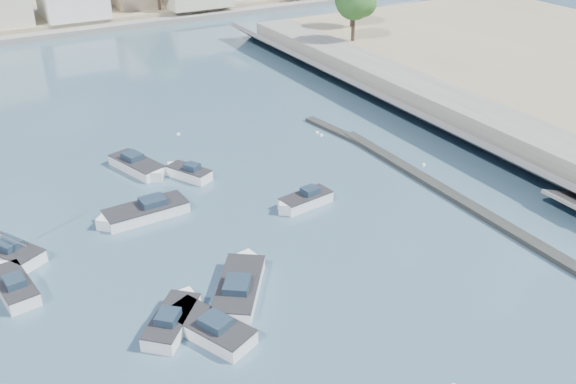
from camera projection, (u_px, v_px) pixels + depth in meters
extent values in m
plane|color=#2C4658|center=(200.00, 93.00, 66.63)|extent=(400.00, 400.00, 0.00)
cube|color=slate|center=(530.00, 140.00, 53.66)|extent=(5.00, 90.00, 1.80)
cube|color=slate|center=(492.00, 150.00, 51.75)|extent=(4.17, 90.00, 2.86)
cube|color=black|center=(450.00, 194.00, 46.65)|extent=(1.00, 26.00, 0.35)
cube|color=black|center=(337.00, 132.00, 57.16)|extent=(2.00, 8.05, 0.30)
cube|color=slate|center=(113.00, 27.00, 90.19)|extent=(160.00, 2.50, 0.80)
cylinder|color=#38281E|center=(12.00, 9.00, 89.13)|extent=(0.44, 0.44, 2.93)
cylinder|color=#38281E|center=(353.00, 27.00, 77.78)|extent=(0.44, 0.44, 3.15)
sphere|color=#164317|center=(354.00, 1.00, 76.32)|extent=(4.48, 4.48, 4.48)
sphere|color=#164317|center=(363.00, 3.00, 76.36)|extent=(3.36, 3.36, 3.36)
sphere|color=#164317|center=(348.00, 0.00, 76.27)|extent=(3.08, 3.08, 3.08)
cylinder|color=#38281E|center=(352.00, 15.00, 84.19)|extent=(0.44, 0.44, 2.93)
cube|color=white|center=(209.00, 330.00, 33.23)|extent=(3.78, 5.35, 1.00)
cube|color=white|center=(180.00, 314.00, 34.36)|extent=(1.79, 1.79, 1.00)
cube|color=#262628|center=(209.00, 322.00, 33.00)|extent=(3.82, 5.37, 0.08)
cube|color=#1F2F3F|center=(216.00, 322.00, 32.62)|extent=(1.71, 1.86, 0.48)
cube|color=white|center=(172.00, 323.00, 33.69)|extent=(4.12, 4.25, 1.00)
cube|color=white|center=(185.00, 302.00, 35.24)|extent=(1.25, 1.25, 1.00)
cube|color=#262628|center=(171.00, 316.00, 33.46)|extent=(4.14, 4.27, 0.08)
cube|color=#1F2F3F|center=(168.00, 317.00, 32.98)|extent=(1.63, 1.65, 0.48)
cube|color=white|center=(146.00, 213.00, 44.00)|extent=(5.71, 2.36, 1.00)
cube|color=white|center=(112.00, 222.00, 42.86)|extent=(2.14, 2.14, 1.00)
cube|color=#262628|center=(145.00, 206.00, 43.77)|extent=(5.71, 2.40, 0.08)
cube|color=#1F2F3F|center=(153.00, 201.00, 43.92)|extent=(1.74, 1.39, 0.48)
cube|color=white|center=(306.00, 201.00, 45.42)|extent=(3.99, 2.06, 1.00)
cube|color=white|center=(288.00, 208.00, 44.54)|extent=(1.55, 1.55, 1.00)
cube|color=#262628|center=(306.00, 195.00, 45.18)|extent=(4.00, 2.09, 0.08)
cube|color=#1F2F3F|center=(310.00, 191.00, 45.28)|extent=(1.27, 1.11, 0.48)
cube|color=white|center=(15.00, 288.00, 36.37)|extent=(2.23, 4.44, 1.00)
cube|color=white|center=(5.00, 274.00, 37.65)|extent=(1.67, 1.67, 1.00)
cube|color=#262628|center=(13.00, 281.00, 36.14)|extent=(2.27, 4.45, 0.08)
cube|color=#1F2F3F|center=(14.00, 281.00, 35.72)|extent=(1.20, 1.40, 0.48)
cube|color=white|center=(189.00, 174.00, 49.23)|extent=(2.86, 3.79, 1.00)
cube|color=white|center=(175.00, 170.00, 49.96)|extent=(1.26, 1.26, 1.00)
cube|color=#262628|center=(189.00, 169.00, 48.99)|extent=(2.88, 3.80, 0.08)
cube|color=#1F2F3F|center=(192.00, 167.00, 48.71)|extent=(1.26, 1.34, 0.48)
cube|color=white|center=(137.00, 167.00, 50.44)|extent=(3.34, 5.42, 1.00)
cube|color=white|center=(154.00, 175.00, 49.13)|extent=(1.83, 1.83, 1.00)
cube|color=#262628|center=(137.00, 161.00, 50.21)|extent=(3.38, 5.43, 0.08)
cube|color=#1F2F3F|center=(132.00, 156.00, 50.40)|extent=(1.59, 1.81, 0.48)
cube|color=white|center=(239.00, 289.00, 36.28)|extent=(5.08, 5.85, 1.00)
cube|color=white|center=(246.00, 265.00, 38.40)|extent=(1.79, 1.79, 1.00)
cube|color=#262628|center=(239.00, 282.00, 36.05)|extent=(5.11, 5.88, 0.08)
cube|color=#1F2F3F|center=(237.00, 285.00, 35.44)|extent=(2.10, 2.17, 0.48)
cube|color=white|center=(3.00, 251.00, 39.75)|extent=(4.50, 5.95, 1.00)
cube|color=#262628|center=(2.00, 244.00, 39.51)|extent=(4.53, 5.97, 0.08)
cube|color=#1F2F3F|center=(7.00, 244.00, 39.14)|extent=(1.88, 2.09, 0.48)
cylinder|color=silver|center=(12.00, 240.00, 38.64)|extent=(1.25, 2.13, 0.08)
sphere|color=white|center=(424.00, 165.00, 51.26)|extent=(0.35, 0.35, 0.35)
sphere|color=white|center=(317.00, 133.00, 57.16)|extent=(0.35, 0.35, 0.35)
sphere|color=white|center=(178.00, 134.00, 56.82)|extent=(0.35, 0.35, 0.35)
sphere|color=white|center=(321.00, 136.00, 56.61)|extent=(0.35, 0.35, 0.35)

